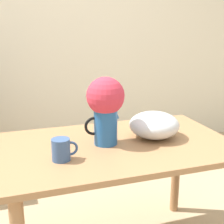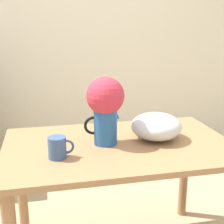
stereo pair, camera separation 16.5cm
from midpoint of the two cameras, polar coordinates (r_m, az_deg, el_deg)
wall_back at (r=3.26m, az=-5.20°, el=14.84°), size 8.00×0.05×2.60m
table at (r=1.74m, az=4.04°, el=-9.15°), size 1.23×0.77×0.72m
flower_vase at (r=1.62m, az=1.66°, el=1.41°), size 0.22×0.20×0.36m
coffee_mug at (r=1.51m, az=-6.79°, el=-6.52°), size 0.13×0.09×0.11m
white_bowl at (r=1.76m, az=10.75°, el=-2.63°), size 0.28×0.28×0.15m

